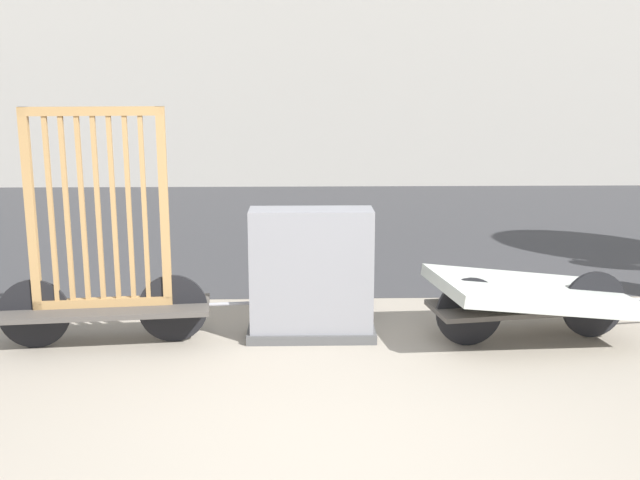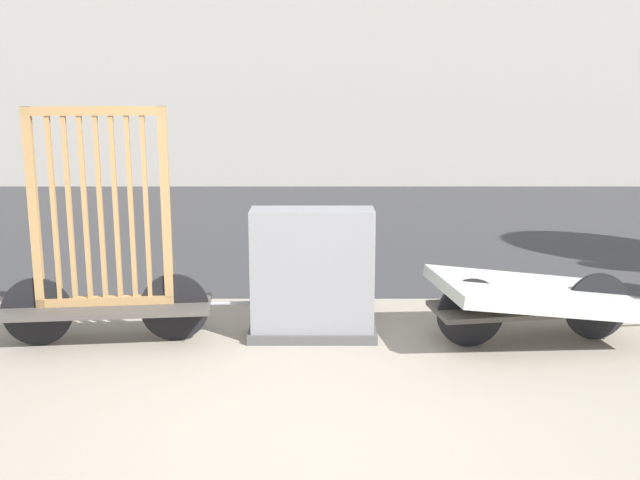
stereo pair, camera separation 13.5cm
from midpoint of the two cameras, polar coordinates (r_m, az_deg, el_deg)
ground_plane at (r=4.66m, az=0.88°, el=-15.22°), size 60.00×60.00×0.00m
road_strip at (r=11.42m, az=0.31°, el=1.30°), size 56.00×8.07×0.01m
bike_cart_with_bedframe at (r=6.33m, az=-15.55°, el=-1.93°), size 2.42×0.73×1.94m
bike_cart_with_mattress at (r=6.44m, az=16.66°, el=-4.18°), size 2.42×1.27×0.58m
utility_cabinet at (r=6.25m, az=-0.02°, el=-3.01°), size 1.08×0.41×1.11m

